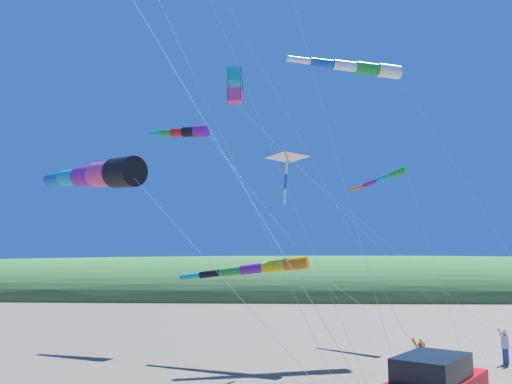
{
  "coord_description": "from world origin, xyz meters",
  "views": [
    {
      "loc": [
        16.47,
        -7.47,
        4.6
      ],
      "look_at": [
        -5.04,
        -8.34,
        7.6
      ],
      "focal_mm": 35.42,
      "sensor_mm": 36.0,
      "label": 1
    }
  ],
  "objects": [
    {
      "name": "kite_windsock_red_high_left",
      "position": [
        -14.6,
        -13.2,
        12.81
      ],
      "size": [
        12.5,
        13.14,
        13.14
      ],
      "color": "purple",
      "rests_on": "ground_plane"
    },
    {
      "name": "kite_windsock_purple_drifting",
      "position": [
        -13.23,
        -2.28,
        16.38
      ],
      "size": [
        8.33,
        12.19,
        16.77
      ],
      "color": "white",
      "rests_on": "ground_plane"
    },
    {
      "name": "kite_delta_yellow_midlevel",
      "position": [
        -7.4,
        -6.92,
        9.58
      ],
      "size": [
        1.46,
        11.96,
        9.89
      ],
      "color": "white",
      "rests_on": "ground_plane"
    },
    {
      "name": "dune_ridge_grassy",
      "position": [
        -55.0,
        0.0,
        0.0
      ],
      "size": [
        28.0,
        240.0,
        11.02
      ],
      "primitive_type": "ellipsoid",
      "color": "#567A42",
      "rests_on": "ground_plane"
    },
    {
      "name": "kite_windsock_blue_topmost",
      "position": [
        6.23,
        -11.15,
        6.41
      ],
      "size": [
        4.57,
        7.84,
        6.68
      ],
      "color": "black",
      "rests_on": "ground_plane"
    },
    {
      "name": "person_adult_flyer",
      "position": [
        -2.94,
        -2.15,
        1.01
      ],
      "size": [
        0.64,
        0.67,
        1.86
      ],
      "color": "#232328",
      "rests_on": "ground_plane"
    },
    {
      "name": "kite_windsock_long_streamer_left",
      "position": [
        -7.42,
        -8.29,
        4.32
      ],
      "size": [
        11.78,
        11.7,
        4.88
      ],
      "color": "orange",
      "rests_on": "ground_plane"
    },
    {
      "name": "kite_box_striped_overhead",
      "position": [
        -4.51,
        -9.2,
        12.16
      ],
      "size": [
        6.39,
        12.57,
        12.92
      ],
      "color": "#1EB7C6",
      "rests_on": "ground_plane"
    },
    {
      "name": "person_child_green_jacket",
      "position": [
        -7.73,
        2.94,
        0.89
      ],
      "size": [
        0.56,
        0.59,
        1.63
      ],
      "color": "#335199",
      "rests_on": "ground_plane"
    },
    {
      "name": "kite_windsock_small_distant",
      "position": [
        -14.82,
        -0.65,
        9.83
      ],
      "size": [
        6.87,
        4.39,
        10.39
      ],
      "color": "green",
      "rests_on": "ground_plane"
    }
  ]
}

